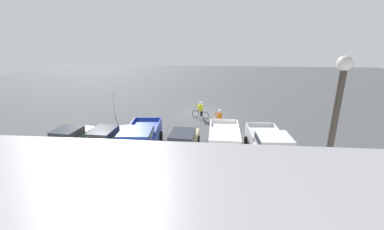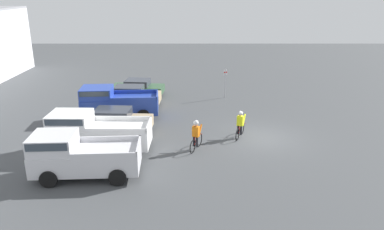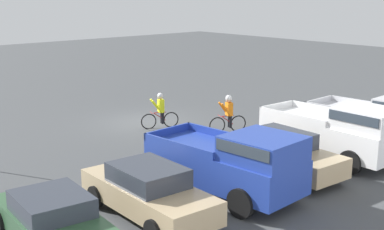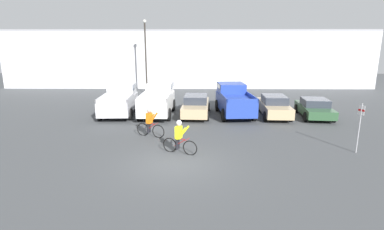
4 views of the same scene
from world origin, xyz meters
TOP-DOWN VIEW (x-y plane):
  - ground_plane at (0.00, 0.00)m, footprint 80.00×80.00m
  - pickup_truck_0 at (-4.71, 9.44)m, footprint 2.50×5.00m
  - pickup_truck_1 at (-1.88, 9.42)m, footprint 2.34×5.33m
  - sedan_0 at (0.91, 8.94)m, footprint 2.16×4.80m
  - pickup_truck_2 at (3.68, 9.37)m, footprint 2.58×5.23m
  - sedan_1 at (6.51, 8.84)m, footprint 2.08×4.73m
  - sedan_2 at (9.31, 8.59)m, footprint 2.34×4.38m
  - cyclist_0 at (0.13, 1.27)m, footprint 1.69×0.74m
  - cyclist_1 at (-1.66, 3.90)m, footprint 1.66×0.72m
  - fire_lane_sign at (8.62, 1.45)m, footprint 0.17×0.27m

SIDE VIEW (x-z plane):
  - ground_plane at x=0.00m, z-range 0.00..0.00m
  - sedan_2 at x=9.31m, z-range 0.01..1.34m
  - sedan_0 at x=0.91m, z-range 0.00..1.50m
  - sedan_1 at x=6.51m, z-range 0.00..1.51m
  - cyclist_0 at x=0.13m, z-range 0.00..1.66m
  - cyclist_1 at x=-1.66m, z-range 0.02..1.75m
  - pickup_truck_0 at x=-4.71m, z-range 0.04..2.15m
  - pickup_truck_2 at x=3.68m, z-range 0.06..2.22m
  - pickup_truck_1 at x=-1.88m, z-range 0.05..2.23m
  - fire_lane_sign at x=8.62m, z-range 0.25..2.67m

